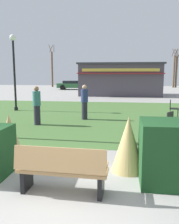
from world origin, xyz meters
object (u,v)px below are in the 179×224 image
Objects in this scene: food_kiosk at (120,79)px; cafe_chair_east at (172,107)px; parked_car_center_slot at (109,85)px; tree_center_bg at (174,71)px; cafe_chair_west at (173,122)px; parked_car_west_slot at (73,85)px; lamppost_far at (14,64)px; park_bench at (62,170)px; person_strolling at (85,102)px; person_standing at (37,105)px; tree_right_bg at (52,68)px; tree_left_bg at (176,71)px.

cafe_chair_east is at bearing -77.48° from food_kiosk.
parked_car_center_slot is 0.74× the size of tree_center_bg.
parked_car_west_slot reaches higher than cafe_chair_west.
lamppost_far is at bearing -118.07° from food_kiosk.
person_strolling is at bearing 95.54° from park_bench.
tree_center_bg reaches higher than cafe_chair_west.
tree_right_bg is (-7.52, 28.41, 2.08)m from person_standing.
person_strolling is 0.39× the size of parked_car_center_slot.
tree_left_bg is 0.99× the size of tree_center_bg.
cafe_chair_east is at bearing -65.21° from parked_car_west_slot.
food_kiosk reaches higher than parked_car_west_slot.
person_standing is at bearing 166.38° from cafe_chair_west.
food_kiosk is 13.92m from person_strolling.
park_bench is 1.93× the size of cafe_chair_west.
park_bench is at bearing 102.75° from person_strolling.
tree_right_bg is 19.06m from tree_center_bg.
cafe_chair_west is at bearing -32.23° from lamppost_far.
tree_right_bg reaches higher than lamppost_far.
food_kiosk is 9.27× the size of cafe_chair_east.
tree_center_bg is at bearing 34.40° from parked_car_center_slot.
food_kiosk reaches higher than cafe_chair_east.
food_kiosk reaches higher than park_bench.
tree_left_bg is (6.40, 30.82, 2.03)m from cafe_chair_west.
tree_center_bg is (14.20, 25.61, -0.22)m from lamppost_far.
person_strolling is at bearing -26.82° from lamppost_far.
park_bench is 0.26× the size of tree_right_bg.
cafe_chair_west is at bearing -100.69° from cafe_chair_east.
person_standing is at bearing -102.63° from food_kiosk.
tree_left_bg is (14.58, 25.66, -0.24)m from lamppost_far.
tree_center_bg is at bearing -33.92° from person_standing.
cafe_chair_east is 0.13× the size of tree_right_bg.
lamppost_far is (-5.29, 9.78, 2.31)m from park_bench.
lamppost_far is 0.76× the size of tree_center_bg.
person_strolling is 29.75m from tree_left_bg.
cafe_chair_east is at bearing -101.90° from tree_left_bg.
park_bench is 0.39× the size of lamppost_far.
tree_left_bg reaches higher than parked_car_west_slot.
cafe_chair_west is at bearing -101.74° from tree_left_bg.
person_strolling is 0.39× the size of parked_car_west_slot.
parked_car_west_slot is (-3.07, 22.87, -0.22)m from person_standing.
lamppost_far is at bearing 172.89° from cafe_chair_east.
person_standing is (-6.24, -2.71, 0.33)m from cafe_chair_east.
cafe_chair_west is at bearing 148.95° from person_strolling.
cafe_chair_east is 0.53× the size of person_standing.
parked_car_west_slot is at bearing -4.93° from person_standing.
tree_center_bg is at bearing 3.09° from tree_right_bg.
tree_right_bg is (-13.76, 25.70, 2.41)m from cafe_chair_east.
tree_center_bg is at bearing 78.91° from cafe_chair_west.
tree_right_bg reaches higher than tree_center_bg.
parked_car_center_slot is (-1.52, 7.54, -0.98)m from food_kiosk.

